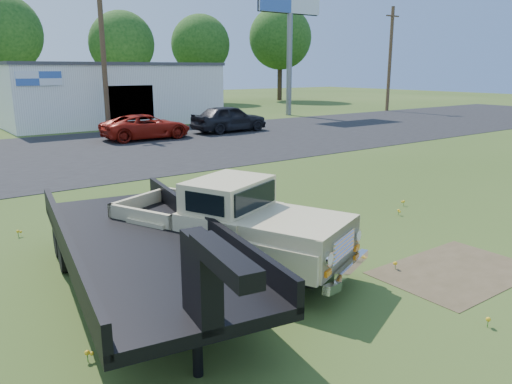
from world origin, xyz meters
TOP-DOWN VIEW (x-y plane):
  - ground at (0.00, 0.00)m, footprint 140.00×140.00m
  - asphalt_lot at (0.00, 15.00)m, footprint 90.00×14.00m
  - dirt_patch_a at (1.50, -3.00)m, footprint 3.00×2.00m
  - dirt_patch_b at (-2.00, 3.50)m, footprint 2.20×1.60m
  - commercial_building at (6.00, 26.99)m, footprint 14.20×8.20m
  - billboard at (20.00, 24.04)m, footprint 6.10×0.45m
  - utility_pole_mid at (4.00, 22.00)m, footprint 1.60×0.30m
  - utility_pole_east at (30.00, 22.00)m, footprint 1.60×0.30m
  - treeline_d at (2.00, 40.50)m, footprint 6.72×6.72m
  - treeline_e at (12.00, 39.00)m, footprint 6.08×6.08m
  - treeline_f at (22.00, 41.50)m, footprint 6.40×6.40m
  - treeline_g at (32.00, 40.00)m, footprint 7.36×7.36m
  - vintage_pickup_truck at (-1.91, -0.33)m, footprint 3.66×5.25m
  - flatbed_trailer at (-3.67, -0.27)m, footprint 3.55×7.53m
  - red_pickup at (4.46, 17.48)m, footprint 4.82×2.23m
  - dark_sedan at (9.84, 17.50)m, footprint 4.78×2.05m

SIDE VIEW (x-z plane):
  - ground at x=0.00m, z-range 0.00..0.00m
  - asphalt_lot at x=0.00m, z-range -0.01..0.01m
  - dirt_patch_a at x=1.50m, z-range -0.01..0.01m
  - dirt_patch_b at x=-2.00m, z-range -0.01..0.01m
  - red_pickup at x=4.46m, z-range 0.00..1.34m
  - dark_sedan at x=9.84m, z-range 0.00..1.61m
  - vintage_pickup_truck at x=-1.91m, z-range 0.00..1.78m
  - flatbed_trailer at x=-3.67m, z-range 0.00..1.97m
  - commercial_building at x=6.00m, z-range 0.03..4.18m
  - utility_pole_mid at x=4.00m, z-range 0.10..9.10m
  - utility_pole_east at x=30.00m, z-range 0.10..9.10m
  - treeline_e at x=12.00m, z-range 1.46..10.51m
  - treeline_f at x=22.00m, z-range 1.54..11.06m
  - treeline_d at x=2.00m, z-range 1.62..11.62m
  - treeline_g at x=32.00m, z-range 1.78..12.73m
  - billboard at x=20.00m, z-range 3.01..14.06m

